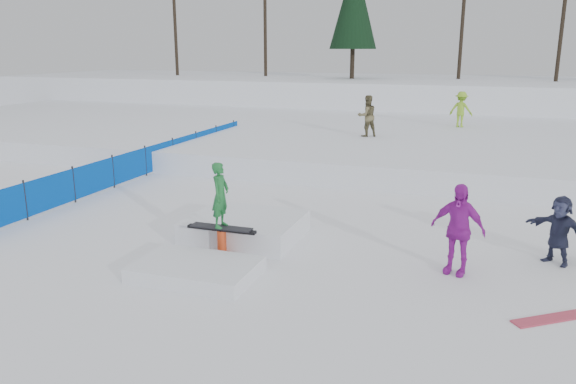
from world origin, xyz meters
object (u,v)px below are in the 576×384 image
(walker_olive, at_px, (367,116))
(jib_rail_feature, at_px, (233,235))
(walker_ygreen, at_px, (461,109))
(spectator_dark, at_px, (559,230))
(spectator_purple, at_px, (458,229))
(safety_fence, at_px, (146,161))

(walker_olive, bearing_deg, jib_rail_feature, 50.78)
(walker_olive, bearing_deg, walker_ygreen, -166.61)
(walker_olive, height_order, spectator_dark, walker_olive)
(walker_olive, xyz_separation_m, spectator_dark, (6.36, -11.11, -0.93))
(walker_olive, xyz_separation_m, walker_ygreen, (3.64, 4.35, -0.03))
(walker_olive, height_order, jib_rail_feature, walker_olive)
(walker_olive, distance_m, jib_rail_feature, 12.59)
(jib_rail_feature, bearing_deg, walker_ygreen, 76.00)
(spectator_dark, distance_m, jib_rail_feature, 7.07)
(spectator_purple, relative_size, jib_rail_feature, 0.43)
(safety_fence, height_order, walker_ygreen, walker_ygreen)
(safety_fence, xyz_separation_m, jib_rail_feature, (6.10, -5.86, -0.25))
(spectator_purple, height_order, spectator_dark, spectator_purple)
(safety_fence, height_order, jib_rail_feature, jib_rail_feature)
(spectator_dark, xyz_separation_m, jib_rail_feature, (-6.91, -1.39, -0.44))
(walker_ygreen, height_order, spectator_purple, walker_ygreen)
(walker_ygreen, bearing_deg, safety_fence, 61.06)
(safety_fence, xyz_separation_m, spectator_dark, (13.01, -4.47, 0.19))
(safety_fence, distance_m, spectator_purple, 12.41)
(safety_fence, distance_m, jib_rail_feature, 8.46)
(spectator_dark, bearing_deg, spectator_purple, -112.01)
(walker_ygreen, relative_size, spectator_dark, 1.13)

